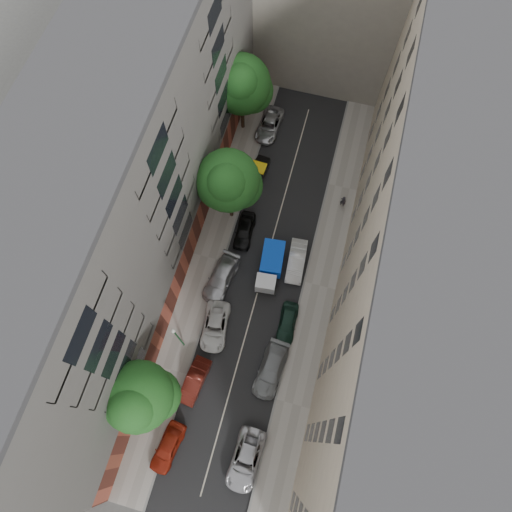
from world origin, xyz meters
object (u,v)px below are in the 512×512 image
(car_left_1, at_px, (195,381))
(car_left_6, at_px, (269,125))
(tree_far, at_px, (242,87))
(lamp_post, at_px, (177,336))
(car_left_5, at_px, (258,173))
(tree_mid, at_px, (229,183))
(car_left_0, at_px, (168,447))
(car_left_2, at_px, (215,326))
(pedestrian, at_px, (343,201))
(car_right_3, at_px, (296,261))
(tree_near, at_px, (139,398))
(car_right_2, at_px, (287,323))
(car_right_1, at_px, (271,370))
(car_left_4, at_px, (245,230))
(car_right_0, at_px, (246,460))
(tarp_truck, at_px, (271,266))
(car_left_3, at_px, (221,278))

(car_left_1, xyz_separation_m, car_left_6, (-0.49, 27.56, -0.01))
(tree_far, bearing_deg, lamp_post, -87.07)
(car_left_5, distance_m, tree_mid, 7.90)
(car_left_0, xyz_separation_m, car_left_6, (0.00, 33.16, -0.03))
(car_left_2, height_order, tree_mid, tree_mid)
(car_left_1, distance_m, pedestrian, 22.20)
(car_right_3, bearing_deg, pedestrian, 63.20)
(car_left_0, relative_size, car_right_3, 0.94)
(tree_mid, distance_m, tree_far, 10.75)
(lamp_post, bearing_deg, tree_near, -95.88)
(pedestrian, bearing_deg, car_left_1, 77.63)
(car_left_0, bearing_deg, car_left_1, 92.82)
(car_left_1, bearing_deg, car_right_3, 72.68)
(car_left_1, distance_m, car_right_2, 9.55)
(car_left_1, bearing_deg, pedestrian, 73.39)
(car_left_0, bearing_deg, car_right_1, 59.09)
(car_right_3, bearing_deg, car_left_5, 120.97)
(car_left_4, distance_m, tree_near, 18.70)
(car_right_2, distance_m, tree_mid, 13.50)
(car_right_0, bearing_deg, tarp_truck, 99.72)
(tarp_truck, bearing_deg, car_left_5, 105.79)
(car_left_2, distance_m, car_right_2, 6.51)
(car_left_0, bearing_deg, car_right_3, 78.87)
(car_left_0, height_order, car_right_2, car_left_0)
(car_left_0, bearing_deg, car_right_2, 68.84)
(pedestrian, bearing_deg, car_left_4, 43.99)
(car_left_1, distance_m, car_left_6, 27.56)
(car_right_3, xyz_separation_m, tree_mid, (-7.30, 3.29, 5.74))
(tarp_truck, distance_m, car_left_2, 7.52)
(car_left_4, relative_size, pedestrian, 2.51)
(car_right_1, height_order, tree_far, tree_far)
(car_left_0, bearing_deg, car_left_5, 97.03)
(tree_mid, bearing_deg, tree_far, 99.64)
(car_left_5, bearing_deg, car_left_4, -82.76)
(car_left_3, bearing_deg, car_left_1, -78.12)
(tarp_truck, distance_m, tree_far, 17.48)
(car_right_2, xyz_separation_m, pedestrian, (2.44, 13.32, 0.29))
(tree_far, bearing_deg, car_right_0, -73.98)
(car_left_1, height_order, car_left_5, car_left_1)
(car_left_3, height_order, car_right_0, car_left_3)
(car_left_4, xyz_separation_m, tree_far, (-3.50, 12.09, 5.65))
(tree_near, xyz_separation_m, tree_far, (-0.68, 29.54, -0.43))
(car_left_4, bearing_deg, tree_far, 103.17)
(tarp_truck, bearing_deg, car_left_2, -122.39)
(car_right_1, height_order, car_right_2, car_right_1)
(tree_near, xyz_separation_m, pedestrian, (11.45, 22.98, -5.81))
(car_left_6, relative_size, tree_far, 0.52)
(tarp_truck, relative_size, car_right_3, 1.13)
(tree_near, relative_size, lamp_post, 1.63)
(car_right_3, bearing_deg, car_left_0, -113.34)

